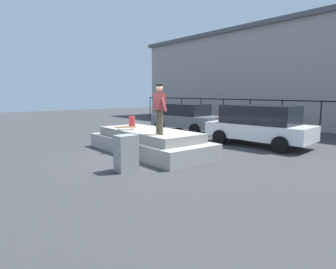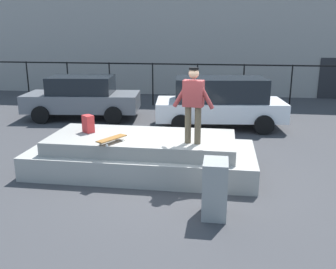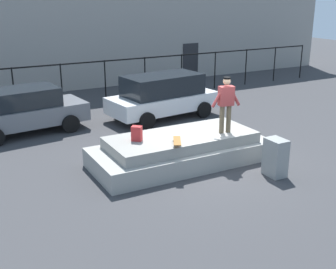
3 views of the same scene
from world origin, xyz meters
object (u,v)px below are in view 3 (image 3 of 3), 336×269
skateboarder (226,101)px  car_white_hatchback_mid (163,95)px  backpack (137,134)px  car_grey_sedan_near (24,110)px  skateboard (177,141)px  utility_box (275,158)px

skateboarder → car_white_hatchback_mid: bearing=83.9°
backpack → car_grey_sedan_near: (-2.09, 5.03, -0.25)m
backpack → car_grey_sedan_near: 5.45m
backpack → car_white_hatchback_mid: 5.40m
car_grey_sedan_near → skateboard: bearing=-63.4°
utility_box → skateboarder: bearing=108.3°
skateboarder → utility_box: 2.16m
skateboarder → backpack: bearing=168.0°
skateboard → utility_box: utility_box is taller
car_white_hatchback_mid → utility_box: size_ratio=4.31×
utility_box → skateboard: bearing=149.1°
skateboarder → utility_box: bearing=-71.5°
skateboarder → car_grey_sedan_near: skateboarder is taller
skateboarder → backpack: skateboarder is taller
utility_box → backpack: bearing=145.0°
skateboard → backpack: backpack is taller
skateboard → car_grey_sedan_near: (-2.92, 5.84, -0.14)m
skateboarder → skateboard: (-1.77, -0.26, -0.86)m
car_white_hatchback_mid → car_grey_sedan_near: bearing=173.2°
backpack → car_white_hatchback_mid: bearing=96.5°
car_grey_sedan_near → car_white_hatchback_mid: (5.22, -0.63, 0.09)m
car_white_hatchback_mid → utility_box: (0.01, -6.59, -0.39)m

